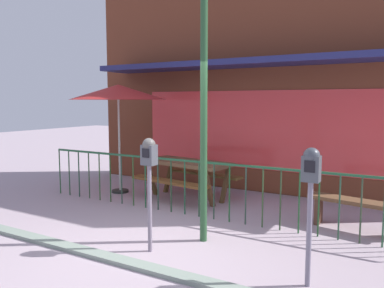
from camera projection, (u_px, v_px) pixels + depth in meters
ground at (145, 252)px, 5.13m from camera, size 40.00×40.00×0.00m
pub_storefront at (261, 55)px, 8.47m from camera, size 8.44×1.48×6.00m
patio_fence_front at (206, 179)px, 6.55m from camera, size 7.11×0.04×0.97m
picnic_table_left at (187, 169)px, 7.86m from camera, size 1.98×1.61×0.79m
patio_umbrella at (118, 93)px, 8.26m from camera, size 2.03×2.03×2.32m
patio_bench at (355, 208)px, 5.94m from camera, size 1.43×0.56×0.48m
parking_meter_near at (149, 164)px, 5.02m from camera, size 0.18×0.17×1.50m
parking_meter_far at (311, 180)px, 4.05m from camera, size 0.18×0.17×1.49m
street_lamp at (204, 56)px, 5.26m from camera, size 0.28×0.28×3.95m
curb_edge at (123, 264)px, 4.75m from camera, size 11.81×0.20×0.11m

